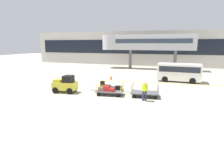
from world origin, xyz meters
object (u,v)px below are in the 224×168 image
object	(u,v)px
baggage_tug	(65,84)
safety_cone_near	(111,77)
baggage_handler	(145,90)
shuttle_van	(179,71)
baggage_cart_lead	(109,89)
baggage_cart_middle	(145,93)

from	to	relation	value
baggage_tug	safety_cone_near	world-z (taller)	baggage_tug
baggage_handler	safety_cone_near	size ratio (longest dim) A/B	2.84
shuttle_van	safety_cone_near	world-z (taller)	shuttle_van
baggage_cart_lead	baggage_handler	bearing A→B (deg)	-14.43
baggage_tug	shuttle_van	distance (m)	13.17
safety_cone_near	baggage_cart_middle	bearing A→B (deg)	-50.91
baggage_tug	baggage_handler	world-z (taller)	baggage_tug
baggage_cart_lead	shuttle_van	size ratio (longest dim) A/B	0.63
shuttle_van	safety_cone_near	xyz separation A→B (m)	(-7.97, -1.37, -0.96)
shuttle_van	safety_cone_near	distance (m)	8.14
baggage_cart_lead	baggage_handler	size ratio (longest dim) A/B	1.96
baggage_tug	shuttle_van	world-z (taller)	shuttle_van
baggage_cart_lead	safety_cone_near	size ratio (longest dim) A/B	5.58
baggage_cart_middle	safety_cone_near	bearing A→B (deg)	129.09
safety_cone_near	baggage_cart_lead	bearing A→B (deg)	-72.26
baggage_tug	shuttle_van	bearing A→B (deg)	42.00
baggage_cart_middle	baggage_handler	size ratio (longest dim) A/B	1.96
baggage_tug	baggage_cart_middle	xyz separation A→B (m)	(7.10, 0.92, -0.41)
baggage_handler	safety_cone_near	bearing A→B (deg)	125.33
baggage_cart_lead	shuttle_van	xyz separation A→B (m)	(5.77, 8.25, 0.72)
baggage_cart_lead	baggage_cart_middle	world-z (taller)	baggage_cart_lead
baggage_handler	baggage_cart_lead	bearing A→B (deg)	165.57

